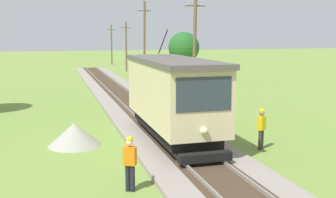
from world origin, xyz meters
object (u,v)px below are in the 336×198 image
object	(u,v)px
utility_pole_distant	(126,46)
track_worker	(130,161)
utility_pole_mid	(195,48)
utility_pole_horizon	(111,44)
second_worker	(261,127)
tree_right_near	(184,48)
red_tram	(172,95)
utility_pole_far	(144,40)
gravel_pile	(74,134)

from	to	relation	value
utility_pole_distant	track_worker	xyz separation A→B (m)	(-7.35, -42.04, -2.43)
utility_pole_mid	utility_pole_horizon	size ratio (longest dim) A/B	1.19
second_worker	tree_right_near	world-z (taller)	tree_right_near
red_tram	utility_pole_far	size ratio (longest dim) A/B	1.02
second_worker	tree_right_near	xyz separation A→B (m)	(4.98, 25.92, 2.56)
utility_pole_horizon	tree_right_near	world-z (taller)	utility_pole_horizon
utility_pole_horizon	gravel_pile	xyz separation A→B (m)	(-8.75, -49.99, -2.86)
utility_pole_distant	tree_right_near	xyz separation A→B (m)	(3.89, -12.99, 0.13)
utility_pole_distant	second_worker	xyz separation A→B (m)	(-1.08, -38.91, -2.43)
utility_pole_far	tree_right_near	xyz separation A→B (m)	(3.89, -1.70, -0.76)
utility_pole_mid	utility_pole_far	size ratio (longest dim) A/B	0.93
utility_pole_distant	tree_right_near	distance (m)	13.56
second_worker	tree_right_near	bearing A→B (deg)	136.50
utility_pole_distant	gravel_pile	world-z (taller)	utility_pole_distant
utility_pole_horizon	second_worker	bearing A→B (deg)	-91.18
track_worker	utility_pole_far	bearing A→B (deg)	14.75
red_tram	tree_right_near	distance (m)	25.11
utility_pole_distant	utility_pole_far	bearing A→B (deg)	-90.00
utility_pole_far	track_worker	size ratio (longest dim) A/B	4.71
utility_pole_far	second_worker	world-z (taller)	utility_pole_far
utility_pole_distant	utility_pole_horizon	size ratio (longest dim) A/B	1.01
gravel_pile	track_worker	world-z (taller)	track_worker
utility_pole_horizon	gravel_pile	world-z (taller)	utility_pole_horizon
red_tram	second_worker	distance (m)	4.17
utility_pole_distant	second_worker	distance (m)	39.00
track_worker	red_tram	bearing A→B (deg)	-0.69
utility_pole_distant	gravel_pile	bearing A→B (deg)	-103.63
second_worker	utility_pole_distant	bearing A→B (deg)	145.77
gravel_pile	tree_right_near	bearing A→B (deg)	61.30
utility_pole_horizon	tree_right_near	bearing A→B (deg)	-81.77
utility_pole_mid	utility_pole_distant	distance (m)	27.27
utility_pole_horizon	second_worker	world-z (taller)	utility_pole_horizon
utility_pole_far	gravel_pile	size ratio (longest dim) A/B	3.61
red_tram	utility_pole_horizon	bearing A→B (deg)	85.05
second_worker	red_tram	bearing A→B (deg)	-157.06
utility_pole_mid	red_tram	bearing A→B (deg)	-115.01
track_worker	second_worker	size ratio (longest dim) A/B	1.00
red_tram	utility_pole_far	world-z (taller)	utility_pole_far
utility_pole_mid	tree_right_near	size ratio (longest dim) A/B	1.49
utility_pole_horizon	second_worker	size ratio (longest dim) A/B	3.67
utility_pole_mid	utility_pole_horizon	bearing A→B (deg)	90.00
utility_pole_mid	utility_pole_distant	xyz separation A→B (m)	(0.00, 27.26, -0.58)
red_tram	second_worker	bearing A→B (deg)	-34.42
utility_pole_far	utility_pole_horizon	xyz separation A→B (m)	(0.00, 25.20, -0.93)
track_worker	second_worker	distance (m)	7.01
gravel_pile	tree_right_near	distance (m)	26.50
utility_pole_mid	gravel_pile	bearing A→B (deg)	-134.78
red_tram	track_worker	xyz separation A→B (m)	(-2.97, -5.39, -1.21)
red_tram	utility_pole_mid	bearing A→B (deg)	64.99
utility_pole_mid	second_worker	world-z (taller)	utility_pole_mid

